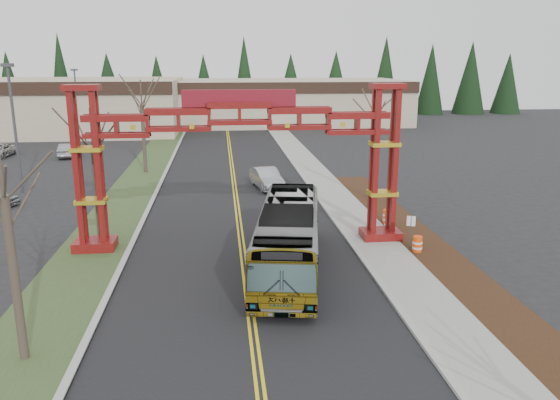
{
  "coord_description": "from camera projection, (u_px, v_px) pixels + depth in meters",
  "views": [
    {
      "loc": [
        -1.03,
        -11.19,
        10.07
      ],
      "look_at": [
        1.82,
        14.82,
        3.37
      ],
      "focal_mm": 35.0,
      "sensor_mm": 36.0,
      "label": 1
    }
  ],
  "objects": [
    {
      "name": "road",
      "position": [
        238.0,
        212.0,
        37.46
      ],
      "size": [
        12.0,
        110.0,
        0.02
      ],
      "primitive_type": "cube",
      "color": "black",
      "rests_on": "ground"
    },
    {
      "name": "lane_line_left",
      "position": [
        236.0,
        211.0,
        37.44
      ],
      "size": [
        0.12,
        100.0,
        0.01
      ],
      "primitive_type": "cube",
      "color": "yellow",
      "rests_on": "road"
    },
    {
      "name": "lane_line_right",
      "position": [
        239.0,
        211.0,
        37.46
      ],
      "size": [
        0.12,
        100.0,
        0.01
      ],
      "primitive_type": "cube",
      "color": "yellow",
      "rests_on": "road"
    },
    {
      "name": "curb_right",
      "position": [
        326.0,
        208.0,
        38.09
      ],
      "size": [
        0.3,
        110.0,
        0.15
      ],
      "primitive_type": "cube",
      "color": "#A6A7A2",
      "rests_on": "ground"
    },
    {
      "name": "sidewalk_right",
      "position": [
        346.0,
        208.0,
        38.24
      ],
      "size": [
        2.6,
        110.0,
        0.14
      ],
      "primitive_type": "cube",
      "color": "gray",
      "rests_on": "ground"
    },
    {
      "name": "landscape_strip",
      "position": [
        480.0,
        294.0,
        24.07
      ],
      "size": [
        2.6,
        50.0,
        0.12
      ],
      "primitive_type": "cube",
      "color": "black",
      "rests_on": "ground"
    },
    {
      "name": "grass_median",
      "position": [
        118.0,
        215.0,
        36.6
      ],
      "size": [
        4.0,
        110.0,
        0.08
      ],
      "primitive_type": "cube",
      "color": "#354723",
      "rests_on": "ground"
    },
    {
      "name": "curb_left",
      "position": [
        146.0,
        213.0,
        36.79
      ],
      "size": [
        0.3,
        110.0,
        0.15
      ],
      "primitive_type": "cube",
      "color": "#A6A7A2",
      "rests_on": "ground"
    },
    {
      "name": "gateway_arch",
      "position": [
        240.0,
        139.0,
        29.23
      ],
      "size": [
        18.2,
        1.6,
        8.9
      ],
      "color": "#5D0C0C",
      "rests_on": "ground"
    },
    {
      "name": "retail_building_west",
      "position": [
        18.0,
        106.0,
        78.58
      ],
      "size": [
        46.0,
        22.3,
        7.5
      ],
      "color": "tan",
      "rests_on": "ground"
    },
    {
      "name": "retail_building_east",
      "position": [
        286.0,
        101.0,
        90.56
      ],
      "size": [
        38.0,
        20.3,
        7.0
      ],
      "color": "tan",
      "rests_on": "ground"
    },
    {
      "name": "conifer_treeline",
      "position": [
        226.0,
        81.0,
        100.4
      ],
      "size": [
        116.1,
        5.6,
        13.0
      ],
      "color": "black",
      "rests_on": "ground"
    },
    {
      "name": "transit_bus",
      "position": [
        289.0,
        238.0,
        26.68
      ],
      "size": [
        4.81,
        12.28,
        3.34
      ],
      "primitive_type": "imported",
      "rotation": [
        0.0,
        0.0,
        -0.17
      ],
      "color": "#ACAEB4",
      "rests_on": "ground"
    },
    {
      "name": "silver_sedan",
      "position": [
        267.0,
        178.0,
        44.22
      ],
      "size": [
        2.64,
        5.19,
        1.63
      ],
      "primitive_type": "imported",
      "rotation": [
        0.0,
        0.0,
        0.19
      ],
      "color": "#A5A8AD",
      "rests_on": "ground"
    },
    {
      "name": "parked_car_far_a",
      "position": [
        68.0,
        150.0,
        58.57
      ],
      "size": [
        2.06,
        4.6,
        1.47
      ],
      "primitive_type": "imported",
      "rotation": [
        0.0,
        0.0,
        3.26
      ],
      "color": "gray",
      "rests_on": "ground"
    },
    {
      "name": "bare_tree_median_near",
      "position": [
        4.0,
        199.0,
        17.52
      ],
      "size": [
        3.05,
        3.05,
        7.82
      ],
      "color": "#382D26",
      "rests_on": "ground"
    },
    {
      "name": "bare_tree_median_mid",
      "position": [
        93.0,
        146.0,
        29.87
      ],
      "size": [
        3.15,
        3.15,
        7.63
      ],
      "color": "#382D26",
      "rests_on": "ground"
    },
    {
      "name": "bare_tree_median_far",
      "position": [
        142.0,
        106.0,
        49.03
      ],
      "size": [
        3.41,
        3.41,
        8.43
      ],
      "color": "#382D26",
      "rests_on": "ground"
    },
    {
      "name": "bare_tree_right_far",
      "position": [
        374.0,
        115.0,
        39.13
      ],
      "size": [
        3.12,
        3.12,
        8.42
      ],
      "color": "#382D26",
      "rests_on": "ground"
    },
    {
      "name": "light_pole_near",
      "position": [
        14.0,
        119.0,
        41.6
      ],
      "size": [
        0.86,
        0.43,
        9.89
      ],
      "color": "#3F3F44",
      "rests_on": "ground"
    },
    {
      "name": "light_pole_far",
      "position": [
        77.0,
        100.0,
        69.24
      ],
      "size": [
        0.79,
        0.39,
        9.08
      ],
      "color": "#3F3F44",
      "rests_on": "ground"
    },
    {
      "name": "street_sign",
      "position": [
        411.0,
        226.0,
        29.25
      ],
      "size": [
        0.44,
        0.2,
        2.02
      ],
      "color": "#3F3F44",
      "rests_on": "ground"
    },
    {
      "name": "barrel_south",
      "position": [
        417.0,
        245.0,
        29.23
      ],
      "size": [
        0.52,
        0.52,
        0.97
      ],
      "color": "#FF4C0E",
      "rests_on": "ground"
    },
    {
      "name": "barrel_mid",
      "position": [
        389.0,
        222.0,
        33.18
      ],
      "size": [
        0.59,
        0.59,
        1.08
      ],
      "color": "#FF4C0E",
      "rests_on": "ground"
    },
    {
      "name": "barrel_north",
      "position": [
        387.0,
        217.0,
        34.44
      ],
      "size": [
        0.52,
        0.52,
        0.97
      ],
      "color": "#FF4C0E",
      "rests_on": "ground"
    }
  ]
}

